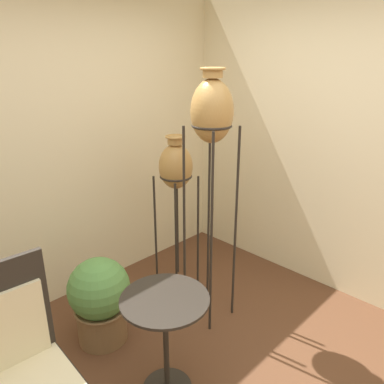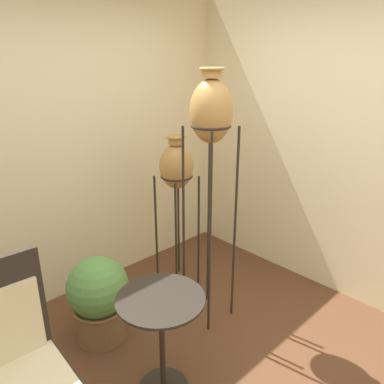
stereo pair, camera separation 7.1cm
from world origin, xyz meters
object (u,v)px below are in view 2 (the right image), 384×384
object	(u,v)px
vase_stand_tall	(211,118)
potted_plant	(99,297)
vase_stand_medium	(176,169)
chair	(10,359)
side_table	(161,324)

from	to	relation	value
vase_stand_tall	potted_plant	distance (m)	1.56
vase_stand_medium	vase_stand_tall	bearing A→B (deg)	-103.43
vase_stand_medium	chair	world-z (taller)	vase_stand_medium
chair	side_table	world-z (taller)	chair
vase_stand_medium	side_table	size ratio (longest dim) A/B	2.02
vase_stand_tall	vase_stand_medium	distance (m)	0.73
vase_stand_tall	chair	distance (m)	1.87
vase_stand_medium	chair	size ratio (longest dim) A/B	1.27
vase_stand_tall	chair	xyz separation A→B (m)	(-1.56, -0.11, -1.02)
chair	potted_plant	bearing A→B (deg)	35.62
potted_plant	chair	bearing A→B (deg)	-147.52
vase_stand_tall	vase_stand_medium	xyz separation A→B (m)	(0.12, 0.51, -0.51)
potted_plant	vase_stand_tall	bearing A→B (deg)	-25.16
chair	side_table	xyz separation A→B (m)	(0.79, -0.22, -0.11)
vase_stand_tall	side_table	size ratio (longest dim) A/B	2.81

